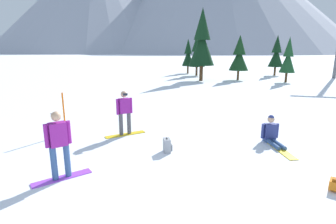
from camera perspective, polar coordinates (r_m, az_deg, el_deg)
name	(u,v)px	position (r m, az deg, el deg)	size (l,w,h in m)	color
ground_plane	(168,209)	(5.82, -0.09, -20.16)	(800.00, 800.00, 0.00)	white
snowboarder_foreground	(59,144)	(7.11, -22.41, -6.32)	(1.15, 1.30, 1.76)	#993FD8
snowboarder_midground	(125,112)	(10.05, -9.32, -0.02)	(1.32, 1.28, 1.69)	yellow
snowboarder_background	(272,134)	(9.86, 21.47, -4.42)	(0.98, 1.78, 0.97)	#335184
backpack_grey	(167,146)	(8.47, -0.18, -7.23)	(0.35, 0.38, 0.47)	gray
trail_marker_pole	(64,114)	(10.71, -21.44, -0.39)	(0.06, 0.06, 1.62)	orange
pine_tree_leaning	(197,53)	(31.52, 6.25, 12.55)	(1.93, 1.93, 4.85)	#472D19
pine_tree_slender	(239,56)	(28.03, 15.05, 11.61)	(1.94, 1.94, 4.46)	#472D19
pine_tree_young	(188,55)	(34.36, 4.34, 12.19)	(1.52, 1.52, 4.31)	#472D19
pine_tree_twin	(202,42)	(26.74, 7.33, 14.76)	(2.49, 2.49, 6.94)	#472D19
pine_tree_tall	(276,54)	(34.03, 22.27, 11.53)	(1.71, 1.71, 4.65)	#472D19
pine_tree_broad	(288,58)	(27.66, 24.41, 10.57)	(1.42, 1.42, 4.22)	#472D19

